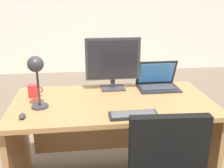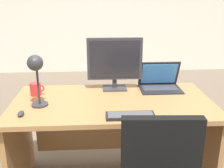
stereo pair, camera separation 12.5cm
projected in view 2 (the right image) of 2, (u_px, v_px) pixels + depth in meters
The scene contains 9 objects.
ground at pixel (105, 109), 3.69m from camera, with size 12.00×12.00×0.00m, color #6B5B4C.
back_wall at pixel (101, 0), 5.15m from camera, with size 10.00×0.10×2.80m, color silver.
desk at pixel (112, 124), 2.16m from camera, with size 1.51×0.78×0.74m.
monitor at pixel (115, 61), 2.22m from camera, with size 0.46×0.16×0.44m.
laptop at pixel (159, 80), 2.29m from camera, with size 0.34×0.26×0.23m.
keyboard at pixel (130, 116), 1.76m from camera, with size 0.32×0.12×0.02m.
mouse at pixel (21, 114), 1.78m from camera, with size 0.04×0.07×0.03m.
desk_lamp at pixel (36, 70), 1.84m from camera, with size 0.12×0.14×0.38m.
coffee_mug at pixel (36, 89), 2.14m from camera, with size 0.12×0.09×0.10m.
Camera 2 is at (-0.12, -1.89, 1.50)m, focal length 43.01 mm.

